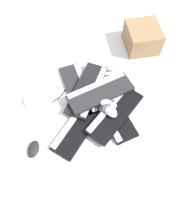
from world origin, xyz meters
TOP-DOWN VIEW (x-y plane):
  - ground_plane at (0.00, 0.00)m, footprint 3.20×3.20m
  - keyboard_0 at (0.14, -0.13)m, footprint 0.46×0.27m
  - keyboard_1 at (-0.09, 0.03)m, footprint 0.31×0.46m
  - keyboard_2 at (-0.13, -0.21)m, footprint 0.46×0.24m
  - keyboard_3 at (-0.17, -0.20)m, footprint 0.26×0.46m
  - keyboard_4 at (0.09, -0.17)m, footprint 0.37×0.45m
  - keyboard_5 at (0.01, -0.21)m, footprint 0.22×0.46m
  - mouse_0 at (-0.10, -0.20)m, footprint 0.13×0.12m
  - mouse_1 at (-0.05, 0.33)m, footprint 0.12×0.12m
  - mouse_2 at (-0.11, -0.19)m, footprint 0.08×0.12m
  - mouse_3 at (0.15, -0.45)m, footprint 0.10×0.13m
  - mouse_4 at (-0.14, -0.18)m, footprint 0.11×0.07m
  - mouse_5 at (-0.11, -0.44)m, footprint 0.08×0.12m
  - mouse_6 at (0.28, 0.19)m, footprint 0.13×0.12m
  - cable_0 at (0.19, -0.17)m, footprint 0.12×0.46m
  - cardboard_box at (0.20, -0.77)m, footprint 0.34×0.33m

SIDE VIEW (x-z plane):
  - ground_plane at x=0.00m, z-range 0.00..0.00m
  - cable_0 at x=0.19m, z-range 0.00..0.01m
  - keyboard_0 at x=0.14m, z-range 0.00..0.03m
  - keyboard_1 at x=-0.09m, z-range 0.00..0.03m
  - keyboard_2 at x=-0.13m, z-range 0.00..0.03m
  - mouse_1 at x=-0.05m, z-range 0.00..0.04m
  - mouse_3 at x=0.15m, z-range 0.00..0.04m
  - mouse_5 at x=-0.11m, z-range 0.00..0.04m
  - mouse_6 at x=0.28m, z-range 0.00..0.04m
  - keyboard_3 at x=-0.17m, z-range 0.03..0.06m
  - keyboard_4 at x=0.09m, z-range 0.03..0.06m
  - keyboard_5 at x=0.01m, z-range 0.06..0.09m
  - mouse_0 at x=-0.10m, z-range 0.06..0.10m
  - mouse_2 at x=-0.11m, z-range 0.06..0.10m
  - mouse_4 at x=-0.14m, z-range 0.06..0.10m
  - cardboard_box at x=0.20m, z-range 0.00..0.17m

